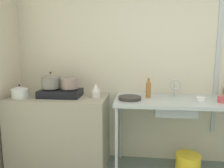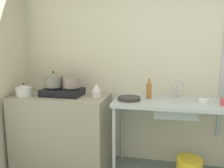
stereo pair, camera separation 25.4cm
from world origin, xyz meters
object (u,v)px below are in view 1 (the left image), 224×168
Objects in this scene: cup_by_rack at (222,99)px; bottle_by_sink at (148,89)px; sink_basin at (174,106)px; percolator at (96,91)px; frying_pan at (130,98)px; stove at (61,93)px; pot_on_left_burner at (51,81)px; small_bowl_on_drainboard at (201,99)px; pot_beside_stove at (20,92)px; faucet at (175,85)px; bucket_on_floor at (188,164)px; pot_on_right_burner at (70,83)px.

cup_by_rack is 0.35× the size of bottle_by_sink.
percolator is at bearing 178.49° from sink_basin.
frying_pan is (0.41, -0.08, -0.06)m from percolator.
stove is at bearing 177.31° from cup_by_rack.
frying_pan is at bearing -3.93° from pot_on_left_burner.
frying_pan reaches higher than small_bowl_on_drainboard.
cup_by_rack is (2.30, 0.04, -0.04)m from pot_beside_stove.
sink_basin is 2.04× the size of faucet.
faucet is at bearing 78.73° from sink_basin.
sink_basin is 0.28m from faucet.
faucet is 2.65× the size of cup_by_rack.
bottle_by_sink is 1.01m from bucket_on_floor.
pot_on_right_burner is 1.03× the size of pot_beside_stove.
faucet is (1.39, 0.15, 0.09)m from stove.
percolator is at bearing 9.22° from pot_beside_stove.
pot_on_left_burner reaches higher than cup_by_rack.
sink_basin is 0.53m from frying_pan.
pot_on_left_burner is 1.97m from cup_by_rack.
bottle_by_sink is 0.83× the size of bucket_on_floor.
frying_pan is (-0.54, -0.22, -0.12)m from faucet.
sink_basin is at bearing -0.27° from stove.
pot_beside_stove is (-0.46, -0.13, 0.02)m from stove.
pot_on_left_burner is 1.93m from bucket_on_floor.
small_bowl_on_drainboard is (0.27, -0.15, -0.12)m from faucet.
pot_beside_stove reaches higher than cup_by_rack.
sink_basin is 1.92× the size of bottle_by_sink.
stove reaches higher than sink_basin.
pot_on_right_burner reaches higher than frying_pan.
frying_pan is at bearing -158.32° from faucet.
bucket_on_floor is (0.48, -0.10, -0.88)m from bottle_by_sink.
pot_beside_stove is 0.43× the size of sink_basin.
sink_basin is 1.75× the size of frying_pan.
cup_by_rack reaches higher than sink_basin.
faucet is at bearing 8.55° from pot_beside_stove.
small_bowl_on_drainboard is (1.22, -0.02, -0.06)m from percolator.
stove is 1.75m from bucket_on_floor.
stove is at bearing 178.92° from bucket_on_floor.
small_bowl_on_drainboard is 0.43× the size of bottle_by_sink.
sink_basin is 1.60× the size of bucket_on_floor.
frying_pan is 2.56× the size of small_bowl_on_drainboard.
faucet is (1.51, 0.15, -0.05)m from pot_on_left_burner.
cup_by_rack is (1.73, -0.09, -0.13)m from pot_on_right_burner.
bottle_by_sink is (1.52, 0.20, 0.03)m from pot_beside_stove.
pot_on_left_burner is 1.05× the size of faucet.
pot_on_right_burner is at bearing -176.77° from percolator.
faucet is 0.52m from cup_by_rack.
pot_on_left_burner reaches higher than faucet.
pot_on_right_burner is 1.28m from faucet.
stove reaches higher than cup_by_rack.
faucet is (1.27, 0.15, -0.02)m from pot_on_right_burner.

